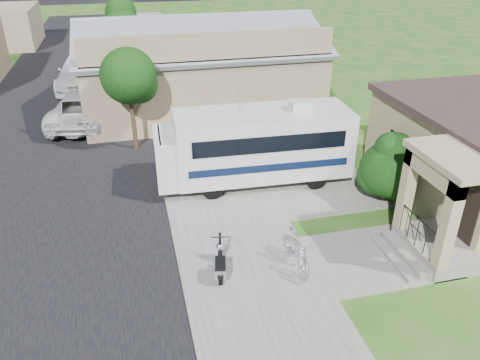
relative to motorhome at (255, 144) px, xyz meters
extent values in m
plane|color=#1E4212|center=(-0.61, -4.60, -1.63)|extent=(120.00, 120.00, 0.00)
cube|color=black|center=(-8.11, 5.40, -1.62)|extent=(9.00, 80.00, 0.02)
cube|color=#5C5A53|center=(-1.61, 5.40, -1.60)|extent=(4.00, 80.00, 0.06)
cube|color=#5C5A53|center=(0.89, -0.10, -1.60)|extent=(7.00, 6.00, 0.05)
cube|color=#5C5A53|center=(2.39, -5.60, -1.60)|extent=(4.00, 3.00, 0.05)
cube|color=black|center=(4.87, -1.90, 0.07)|extent=(0.04, 1.10, 1.20)
cube|color=black|center=(4.87, -5.90, -0.08)|extent=(0.04, 0.95, 2.10)
cube|color=#5C5A53|center=(4.09, -5.90, -1.38)|extent=(1.60, 2.40, 0.50)
cube|color=#5C5A53|center=(3.09, -5.90, -1.47)|extent=(0.40, 2.16, 0.32)
cube|color=#5C5A53|center=(2.74, -5.90, -1.55)|extent=(0.35, 2.16, 0.16)
cube|color=#8D7A59|center=(3.46, -4.88, 0.22)|extent=(0.35, 0.35, 2.70)
cube|color=#8D7A59|center=(3.46, -6.93, 0.22)|extent=(0.35, 0.35, 2.70)
cube|color=#8D7A59|center=(3.46, -5.90, 1.32)|extent=(0.35, 2.40, 0.50)
cube|color=#8D7A59|center=(4.29, -5.90, 1.67)|extent=(2.10, 2.70, 0.20)
cylinder|color=black|center=(3.34, -5.90, -0.23)|extent=(0.04, 1.70, 0.04)
cube|color=brown|center=(-0.61, 9.40, 0.17)|extent=(12.00, 8.00, 3.60)
cube|color=slate|center=(-0.61, 7.40, 2.52)|extent=(12.50, 4.40, 1.78)
cube|color=slate|center=(-0.61, 11.40, 2.52)|extent=(12.50, 4.40, 1.78)
cube|color=slate|center=(-0.61, 9.40, 3.22)|extent=(12.50, 0.50, 0.22)
cube|color=brown|center=(-0.61, 5.50, 2.52)|extent=(11.76, 0.20, 1.30)
cylinder|color=black|center=(-4.41, 4.40, -0.05)|extent=(0.20, 0.20, 3.15)
sphere|color=black|center=(-4.41, 4.40, 1.75)|extent=(2.40, 2.40, 2.40)
sphere|color=black|center=(-4.01, 4.60, 1.30)|extent=(1.68, 1.68, 1.68)
cylinder|color=black|center=(-4.41, 14.40, 0.02)|extent=(0.20, 0.20, 3.29)
sphere|color=black|center=(-4.41, 14.40, 1.90)|extent=(2.40, 2.40, 2.40)
sphere|color=black|center=(-4.01, 14.60, 1.43)|extent=(1.68, 1.68, 1.68)
cylinder|color=black|center=(-4.41, 23.40, -0.12)|extent=(0.20, 0.20, 3.01)
sphere|color=black|center=(-4.41, 23.40, 1.60)|extent=(2.40, 2.40, 2.40)
sphere|color=black|center=(-4.01, 23.60, 1.17)|extent=(1.68, 1.68, 1.68)
cube|color=beige|center=(0.28, -0.01, 0.03)|extent=(6.72, 2.63, 2.46)
cube|color=beige|center=(-3.41, 0.14, -0.25)|extent=(0.85, 2.28, 1.89)
cube|color=black|center=(-3.58, 0.14, 0.27)|extent=(0.14, 2.01, 0.85)
cube|color=black|center=(0.23, -1.21, 0.47)|extent=(5.63, 0.26, 0.62)
cube|color=black|center=(0.33, 1.19, 0.47)|extent=(5.63, 0.26, 0.62)
cube|color=black|center=(0.23, -1.20, -0.46)|extent=(5.96, 0.26, 0.28)
cube|color=black|center=(0.33, 1.18, -0.46)|extent=(5.96, 0.26, 0.28)
cube|color=beige|center=(1.70, -0.07, 1.43)|extent=(0.78, 0.69, 0.33)
cylinder|color=#B7B7BF|center=(-0.66, 0.03, 1.74)|extent=(0.04, 0.04, 0.95)
cylinder|color=black|center=(-1.88, -0.97, -1.20)|extent=(0.77, 0.30, 0.76)
cylinder|color=black|center=(-1.79, 1.11, -1.20)|extent=(0.77, 0.30, 0.76)
cylinder|color=black|center=(2.09, -1.13, -1.20)|extent=(0.77, 0.30, 0.76)
cylinder|color=black|center=(2.18, 0.95, -1.20)|extent=(0.77, 0.30, 0.76)
cylinder|color=black|center=(4.17, -2.63, -1.22)|extent=(0.16, 0.16, 0.81)
sphere|color=black|center=(4.17, -2.63, -0.31)|extent=(2.02, 2.02, 2.02)
sphere|color=black|center=(4.58, -2.32, 0.10)|extent=(1.62, 1.62, 1.62)
sphere|color=black|center=(3.87, -2.42, -0.61)|extent=(1.42, 1.42, 1.42)
sphere|color=black|center=(4.37, -2.93, -0.71)|extent=(1.21, 1.21, 1.21)
sphere|color=black|center=(4.17, -2.63, 0.50)|extent=(1.21, 1.21, 1.21)
cylinder|color=black|center=(-2.55, -5.72, -1.36)|extent=(0.19, 0.43, 0.42)
cylinder|color=black|center=(-2.35, -4.70, -1.36)|extent=(0.19, 0.43, 0.42)
cube|color=#B7B7BF|center=(-2.46, -5.25, -1.30)|extent=(0.38, 0.57, 0.08)
cube|color=#B7B7BF|center=(-2.53, -5.63, -1.17)|extent=(0.42, 0.57, 0.28)
cube|color=black|center=(-2.53, -5.58, -0.98)|extent=(0.39, 0.61, 0.11)
cube|color=black|center=(-2.58, -5.86, -1.19)|extent=(0.20, 0.22, 0.09)
cylinder|color=black|center=(-2.36, -4.76, -0.98)|extent=(0.14, 0.33, 0.79)
sphere|color=#B7B7BF|center=(-2.35, -4.70, -1.04)|extent=(0.27, 0.27, 0.27)
sphere|color=black|center=(-2.34, -4.62, -1.04)|extent=(0.11, 0.11, 0.11)
cylinder|color=black|center=(-2.38, -4.84, -0.62)|extent=(0.52, 0.13, 0.03)
cube|color=black|center=(-2.35, -4.70, -1.24)|extent=(0.18, 0.29, 0.06)
imported|color=#B7B7BF|center=(-0.30, -5.50, -1.05)|extent=(0.64, 1.94, 1.15)
imported|color=silver|center=(-6.73, 8.39, -0.77)|extent=(3.85, 6.53, 1.70)
imported|color=silver|center=(-7.23, 15.25, -0.69)|extent=(3.24, 6.70, 1.88)
cylinder|color=#156B22|center=(3.23, -5.12, -1.54)|extent=(0.39, 0.39, 0.18)
camera|label=1|loc=(-4.45, -15.77, 7.15)|focal=35.00mm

